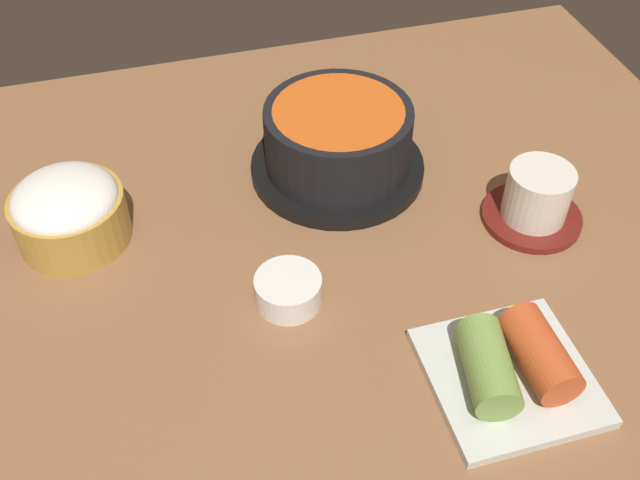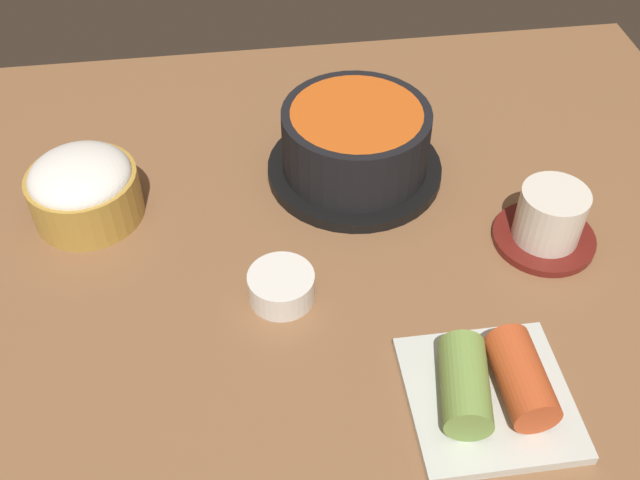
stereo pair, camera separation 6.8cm
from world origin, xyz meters
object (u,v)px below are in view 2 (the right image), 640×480
tea_cup_with_saucer (549,220)px  kimchi_plate (491,388)px  banchan_cup_center (281,286)px  stone_pot (355,144)px  rice_bowl (83,188)px

tea_cup_with_saucer → kimchi_plate: tea_cup_with_saucer is taller
banchan_cup_center → kimchi_plate: bearing=-40.9°
banchan_cup_center → kimchi_plate: kimchi_plate is taller
stone_pot → tea_cup_with_saucer: size_ratio=1.87×
rice_bowl → kimchi_plate: 44.07cm
stone_pot → kimchi_plate: size_ratio=1.43×
stone_pot → tea_cup_with_saucer: stone_pot is taller
banchan_cup_center → kimchi_plate: 20.81cm
stone_pot → rice_bowl: bearing=-174.7°
stone_pot → kimchi_plate: 30.89cm
stone_pot → tea_cup_with_saucer: 21.40cm
tea_cup_with_saucer → kimchi_plate: (-11.02, -17.36, -0.98)cm
rice_bowl → kimchi_plate: size_ratio=0.83×
stone_pot → kimchi_plate: bearing=-78.7°
tea_cup_with_saucer → kimchi_plate: 20.58cm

